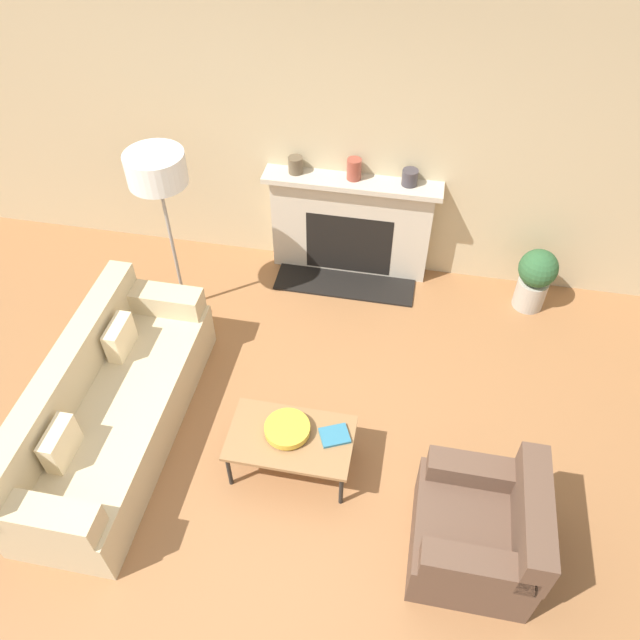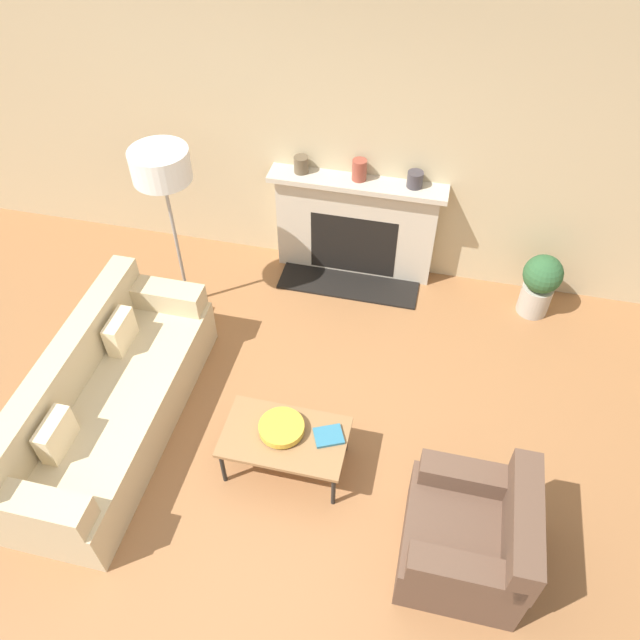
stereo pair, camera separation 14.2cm
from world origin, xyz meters
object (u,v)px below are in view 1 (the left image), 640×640
(mantel_vase_left, at_px, (296,165))
(couch, at_px, (110,409))
(potted_plant, at_px, (535,277))
(mantel_vase_center_left, at_px, (354,169))
(coffee_table, at_px, (291,439))
(book, at_px, (335,436))
(armchair_near, at_px, (480,532))
(fireplace, at_px, (350,227))
(mantel_vase_center_right, at_px, (410,177))
(floor_lamp, at_px, (158,178))
(bowl, at_px, (287,429))

(mantel_vase_left, bearing_deg, couch, -112.47)
(potted_plant, bearing_deg, mantel_vase_center_left, 172.67)
(coffee_table, bearing_deg, book, 11.29)
(armchair_near, bearing_deg, fireplace, -154.94)
(coffee_table, height_order, mantel_vase_center_right, mantel_vase_center_right)
(armchair_near, relative_size, coffee_table, 0.92)
(floor_lamp, bearing_deg, armchair_near, -35.24)
(fireplace, xyz_separation_m, mantel_vase_left, (-0.53, 0.02, 0.62))
(mantel_vase_center_left, bearing_deg, book, -84.12)
(armchair_near, height_order, floor_lamp, floor_lamp)
(couch, relative_size, floor_lamp, 1.36)
(couch, relative_size, mantel_vase_center_right, 15.54)
(armchair_near, height_order, coffee_table, armchair_near)
(armchair_near, height_order, potted_plant, armchair_near)
(armchair_near, distance_m, potted_plant, 2.62)
(mantel_vase_center_left, bearing_deg, coffee_table, -91.79)
(coffee_table, height_order, potted_plant, potted_plant)
(couch, height_order, coffee_table, couch)
(bowl, bearing_deg, book, 4.75)
(bowl, relative_size, mantel_vase_center_right, 2.33)
(bowl, height_order, mantel_vase_center_left, mantel_vase_center_left)
(mantel_vase_left, bearing_deg, floor_lamp, -137.60)
(couch, distance_m, armchair_near, 2.84)
(bowl, height_order, book, bowl)
(bowl, bearing_deg, mantel_vase_center_left, 87.37)
(fireplace, height_order, potted_plant, fireplace)
(coffee_table, height_order, bowl, bowl)
(bowl, bearing_deg, mantel_vase_left, 100.39)
(fireplace, relative_size, floor_lamp, 1.00)
(mantel_vase_center_left, distance_m, mantel_vase_center_right, 0.50)
(armchair_near, bearing_deg, couch, -99.41)
(mantel_vase_center_right, xyz_separation_m, potted_plant, (1.26, -0.23, -0.77))
(armchair_near, bearing_deg, floor_lamp, -125.24)
(mantel_vase_center_left, relative_size, potted_plant, 0.31)
(bowl, xyz_separation_m, mantel_vase_left, (-0.43, 2.34, 0.70))
(book, bearing_deg, bowl, 160.19)
(bowl, bearing_deg, potted_plant, 48.51)
(couch, bearing_deg, book, -89.04)
(couch, relative_size, bowl, 6.67)
(fireplace, xyz_separation_m, floor_lamp, (-1.46, -0.84, 0.91))
(book, relative_size, mantel_vase_center_right, 1.79)
(coffee_table, relative_size, book, 3.56)
(fireplace, bearing_deg, potted_plant, -6.82)
(fireplace, bearing_deg, armchair_near, -64.94)
(armchair_near, xyz_separation_m, book, (-1.06, 0.49, 0.09))
(fireplace, height_order, coffee_table, fireplace)
(mantel_vase_left, bearing_deg, bowl, -79.61)
(fireplace, distance_m, armchair_near, 3.08)
(bowl, distance_m, mantel_vase_center_right, 2.51)
(fireplace, distance_m, floor_lamp, 1.91)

